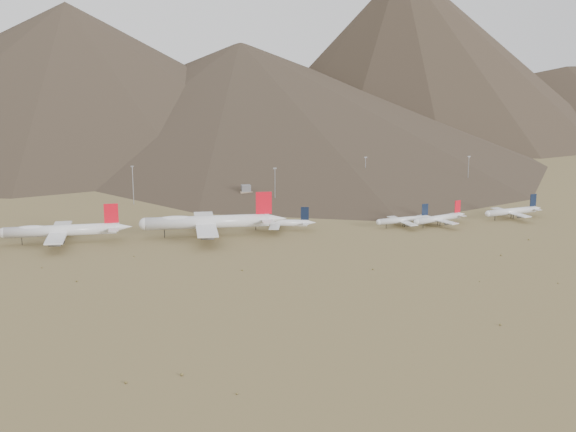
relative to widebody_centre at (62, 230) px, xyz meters
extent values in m
plane|color=olive|center=(80.08, -31.67, -6.87)|extent=(3000.00, 3000.00, 0.00)
cylinder|color=white|center=(-0.29, 0.00, -0.07)|extent=(55.89, 6.42, 5.77)
sphere|color=white|center=(-28.20, 0.33, -0.07)|extent=(5.65, 5.65, 5.65)
cone|color=white|center=(30.97, -0.36, 0.36)|extent=(10.11, 5.31, 5.19)
cube|color=white|center=(-1.40, 0.02, -0.94)|extent=(9.53, 51.27, 0.72)
cube|color=white|center=(26.51, -0.31, 0.50)|extent=(5.25, 19.50, 0.35)
cube|color=red|center=(25.39, -0.30, 7.93)|extent=(7.26, 0.60, 10.23)
cylinder|color=black|center=(-19.82, 0.23, -4.91)|extent=(0.37, 0.37, 3.91)
cylinder|color=black|center=(0.85, 1.43, -4.91)|extent=(0.47, 0.47, 3.91)
cylinder|color=black|center=(0.81, -1.45, -4.91)|extent=(0.47, 0.47, 3.91)
ellipsoid|color=white|center=(-14.80, 0.17, 1.51)|extent=(17.91, 4.53, 3.46)
cylinder|color=slate|center=(-1.28, 10.25, -2.37)|extent=(5.61, 2.66, 2.60)
cylinder|color=slate|center=(-1.52, -10.22, -2.37)|extent=(5.61, 2.66, 2.60)
cylinder|color=slate|center=(-1.18, 19.46, -2.37)|extent=(5.61, 2.66, 2.60)
cylinder|color=slate|center=(-1.63, -19.43, -2.37)|extent=(5.61, 2.66, 2.60)
cylinder|color=white|center=(75.58, -0.97, 1.17)|extent=(66.30, 10.30, 6.82)
sphere|color=white|center=(42.61, 0.77, 1.17)|extent=(6.69, 6.69, 6.69)
cone|color=white|center=(112.51, -2.92, 1.68)|extent=(12.19, 6.76, 6.14)
cube|color=white|center=(74.26, -0.90, 0.15)|extent=(13.74, 61.00, 0.85)
cube|color=white|center=(107.23, -2.64, 1.85)|extent=(7.15, 23.28, 0.41)
cube|color=red|center=(105.91, -2.57, 10.63)|extent=(8.60, 1.07, 12.11)
cylinder|color=black|center=(52.50, 0.25, -4.55)|extent=(0.44, 0.44, 4.62)
cylinder|color=black|center=(76.99, 0.66, -4.55)|extent=(0.55, 0.55, 4.62)
cylinder|color=black|center=(76.81, -2.74, -4.55)|extent=(0.55, 0.55, 4.62)
ellipsoid|color=white|center=(58.44, -0.07, 3.05)|extent=(21.37, 6.22, 4.09)
cylinder|color=slate|center=(74.90, 11.19, -1.54)|extent=(6.76, 3.41, 3.07)
cylinder|color=slate|center=(73.62, -12.99, -1.54)|extent=(6.76, 3.41, 3.07)
cylinder|color=slate|center=(75.47, 22.07, -1.54)|extent=(6.76, 3.41, 3.07)
cylinder|color=slate|center=(73.05, -23.87, -1.54)|extent=(6.76, 3.41, 3.07)
cylinder|color=white|center=(114.69, 5.56, -2.52)|extent=(33.60, 12.48, 3.67)
sphere|color=white|center=(98.38, 10.03, -2.52)|extent=(3.60, 3.60, 3.60)
cone|color=white|center=(132.96, 0.55, -2.24)|extent=(6.75, 4.80, 3.31)
cube|color=white|center=(114.04, 5.74, -3.07)|extent=(12.88, 29.40, 0.46)
cube|color=white|center=(130.35, 1.27, -2.15)|extent=(5.85, 11.43, 0.22)
cube|color=black|center=(129.70, 1.45, 2.95)|extent=(4.33, 1.48, 7.25)
cylinder|color=black|center=(103.27, 8.69, -5.61)|extent=(0.39, 0.39, 2.51)
cylinder|color=black|center=(115.59, 6.26, -5.61)|extent=(0.48, 0.48, 2.51)
cylinder|color=black|center=(115.10, 4.49, -5.61)|extent=(0.48, 0.48, 2.51)
cylinder|color=slate|center=(116.18, 13.57, -3.98)|extent=(3.70, 2.49, 1.65)
cylinder|color=slate|center=(111.89, -2.10, -3.98)|extent=(3.70, 2.49, 1.65)
cylinder|color=white|center=(186.76, -0.84, -2.88)|extent=(31.15, 8.47, 3.37)
sphere|color=white|center=(171.46, -3.41, -2.88)|extent=(3.30, 3.30, 3.30)
cone|color=white|center=(203.89, 2.04, -2.62)|extent=(6.01, 3.92, 3.03)
cube|color=white|center=(186.15, -0.94, -3.38)|extent=(9.31, 27.05, 0.42)
cube|color=white|center=(201.44, 1.63, -2.54)|extent=(4.43, 10.43, 0.20)
cube|color=black|center=(200.83, 1.53, 2.13)|extent=(4.03, 0.97, 6.65)
cylinder|color=black|center=(176.05, -2.64, -5.71)|extent=(0.35, 0.35, 2.30)
cylinder|color=black|center=(187.23, 0.09, -5.71)|extent=(0.44, 0.44, 2.30)
cylinder|color=black|center=(187.51, -1.57, -5.71)|extent=(0.44, 0.44, 2.30)
cylinder|color=slate|center=(184.91, 6.40, -4.22)|extent=(3.31, 2.01, 1.52)
cylinder|color=slate|center=(187.38, -8.28, -4.22)|extent=(3.31, 2.01, 1.52)
cylinder|color=white|center=(207.49, -2.46, -2.61)|extent=(32.21, 15.18, 3.59)
sphere|color=white|center=(192.03, -8.38, -2.61)|extent=(3.52, 3.52, 3.52)
cone|color=white|center=(224.81, 4.16, -2.34)|extent=(6.72, 5.15, 3.24)
cube|color=white|center=(206.88, -2.70, -3.15)|extent=(15.09, 28.40, 0.45)
cube|color=white|center=(222.34, 3.21, -2.25)|extent=(6.64, 11.14, 0.22)
cube|color=red|center=(221.72, 2.98, 2.74)|extent=(4.14, 1.84, 7.10)
cylinder|color=black|center=(196.67, -6.60, -5.64)|extent=(0.38, 0.38, 2.46)
cylinder|color=black|center=(207.79, -1.39, -5.64)|extent=(0.47, 0.47, 2.46)
cylinder|color=black|center=(208.43, -3.07, -5.64)|extent=(0.47, 0.47, 2.46)
cylinder|color=slate|center=(204.04, 4.72, -4.04)|extent=(3.67, 2.69, 1.62)
cylinder|color=slate|center=(209.71, -10.12, -4.04)|extent=(3.67, 2.69, 1.62)
cylinder|color=white|center=(258.19, 6.10, -2.37)|extent=(34.98, 10.75, 3.79)
sphere|color=white|center=(241.08, 2.58, -2.37)|extent=(3.72, 3.72, 3.72)
cone|color=white|center=(277.35, 10.04, -2.09)|extent=(6.85, 4.61, 3.41)
cube|color=white|center=(257.50, 5.95, -2.94)|extent=(11.51, 30.46, 0.47)
cube|color=white|center=(274.61, 9.47, -1.99)|extent=(5.37, 11.78, 0.23)
cube|color=black|center=(273.93, 9.33, 3.27)|extent=(4.52, 1.25, 7.49)
cylinder|color=black|center=(246.21, 3.63, -5.57)|extent=(0.40, 0.40, 2.60)
cylinder|color=black|center=(258.68, 7.16, -5.57)|extent=(0.50, 0.50, 2.60)
cylinder|color=black|center=(259.06, 5.31, -5.57)|extent=(0.50, 0.50, 2.60)
cylinder|color=slate|center=(255.81, 14.17, -3.88)|extent=(3.77, 2.38, 1.71)
cylinder|color=slate|center=(259.19, -2.26, -3.88)|extent=(3.77, 2.38, 1.71)
cube|color=gray|center=(110.08, 88.33, -2.87)|extent=(8.00, 8.00, 8.00)
cube|color=slate|center=(110.08, 88.33, 3.13)|extent=(6.00, 6.00, 4.00)
cylinder|color=gray|center=(36.74, 98.89, 5.63)|extent=(0.50, 0.50, 25.00)
cube|color=gray|center=(36.74, 98.89, 18.43)|extent=(2.00, 0.60, 0.80)
cylinder|color=gray|center=(126.29, 70.57, 5.63)|extent=(0.50, 0.50, 25.00)
cube|color=gray|center=(126.29, 70.57, 18.43)|extent=(2.00, 0.60, 0.80)
cylinder|color=gray|center=(200.24, 110.53, 5.63)|extent=(0.50, 0.50, 25.00)
cube|color=gray|center=(200.24, 110.53, 18.43)|extent=(2.00, 0.60, 0.80)
cylinder|color=gray|center=(274.59, 99.20, 5.63)|extent=(0.50, 0.50, 25.00)
cube|color=gray|center=(274.59, 99.20, 18.43)|extent=(2.00, 0.60, 0.80)
ellipsoid|color=olive|center=(83.88, -69.84, -6.51)|extent=(0.82, 0.82, 0.71)
ellipsoid|color=olive|center=(210.52, -70.48, -6.51)|extent=(0.82, 0.82, 0.72)
ellipsoid|color=olive|center=(142.03, -80.34, -6.57)|extent=(0.79, 0.79, 0.59)
ellipsoid|color=olive|center=(36.26, -34.78, -6.63)|extent=(0.67, 0.67, 0.46)
ellipsoid|color=olive|center=(33.37, -177.62, -6.51)|extent=(0.92, 0.92, 0.70)
ellipsoid|color=olive|center=(240.34, -44.59, -6.49)|extent=(1.08, 1.08, 0.75)
ellipsoid|color=olive|center=(64.16, -191.49, -6.62)|extent=(0.70, 0.70, 0.50)
ellipsoid|color=olive|center=(12.22, -71.30, -6.53)|extent=(0.90, 0.90, 0.66)
ellipsoid|color=olive|center=(180.75, -107.24, -6.66)|extent=(0.51, 0.51, 0.40)
ellipsoid|color=olive|center=(-4.89, -46.18, -6.64)|extent=(0.83, 0.83, 0.46)
ellipsoid|color=olive|center=(49.76, -175.73, -6.43)|extent=(1.01, 1.01, 0.87)
ellipsoid|color=olive|center=(212.27, -116.48, -6.65)|extent=(0.58, 0.58, 0.43)
ellipsoid|color=olive|center=(163.93, -156.97, -6.55)|extent=(0.91, 0.91, 0.64)
camera|label=1|loc=(38.91, -379.26, 85.25)|focal=45.00mm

